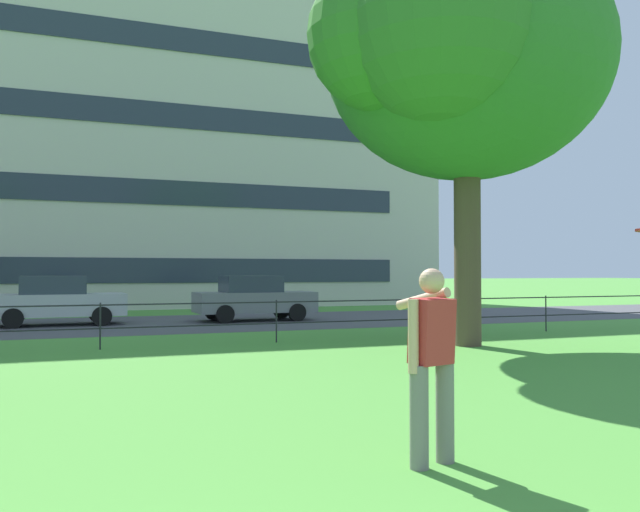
% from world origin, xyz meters
% --- Properties ---
extents(street_strip, '(80.00, 7.78, 0.01)m').
position_xyz_m(street_strip, '(0.00, 20.66, 0.00)').
color(street_strip, '#4C4C51').
rests_on(street_strip, ground).
extents(park_fence, '(39.52, 0.04, 1.00)m').
position_xyz_m(park_fence, '(-0.00, 13.93, 0.67)').
color(park_fence, '#232328').
rests_on(park_fence, ground).
extents(tree_small_lawn, '(7.23, 6.62, 9.23)m').
position_xyz_m(tree_small_lawn, '(7.25, 11.38, 6.47)').
color(tree_small_lawn, brown).
rests_on(tree_small_lawn, ground).
extents(person_thrower, '(0.50, 0.83, 1.69)m').
position_xyz_m(person_thrower, '(2.22, 4.05, 0.91)').
color(person_thrower, slate).
rests_on(person_thrower, ground).
extents(car_silver_right, '(4.04, 1.89, 1.54)m').
position_xyz_m(car_silver_right, '(-0.94, 21.15, 0.78)').
color(car_silver_right, '#B7BABF').
rests_on(car_silver_right, ground).
extents(car_grey_far_right, '(4.03, 1.86, 1.54)m').
position_xyz_m(car_grey_far_right, '(5.30, 20.79, 0.78)').
color(car_grey_far_right, slate).
rests_on(car_grey_far_right, ground).
extents(apartment_building_background, '(36.46, 11.50, 17.74)m').
position_xyz_m(apartment_building_background, '(-0.66, 34.27, 8.88)').
color(apartment_building_background, beige).
rests_on(apartment_building_background, ground).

